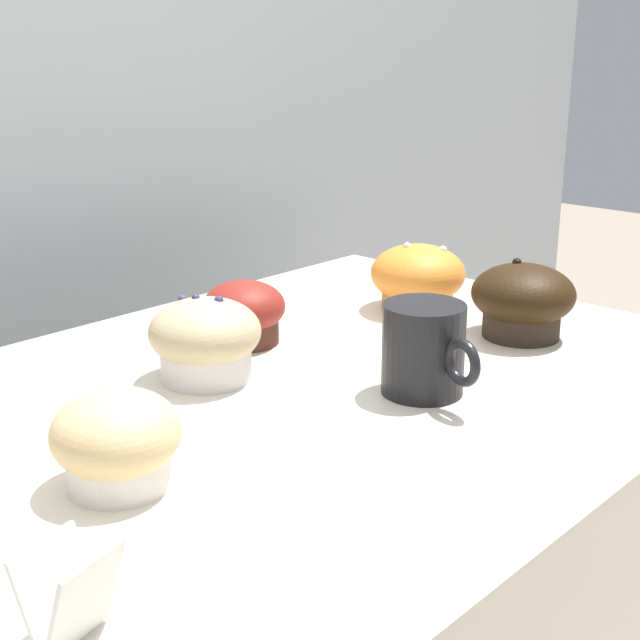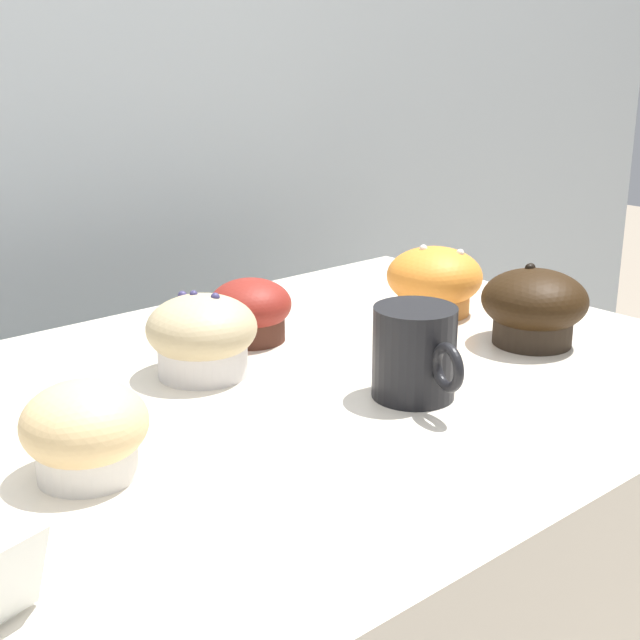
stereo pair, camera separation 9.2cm
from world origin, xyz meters
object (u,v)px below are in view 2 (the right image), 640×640
(muffin_front_center, at_px, (434,281))
(muffin_front_right, at_px, (85,431))
(muffin_back_left, at_px, (534,306))
(muffin_back_right, at_px, (201,336))
(muffin_front_left, at_px, (250,310))
(coffee_cup, at_px, (415,351))

(muffin_front_center, relative_size, muffin_front_right, 1.20)
(muffin_front_center, xyz_separation_m, muffin_back_left, (-0.00, -0.15, 0.00))
(muffin_back_right, xyz_separation_m, muffin_front_right, (-0.19, -0.12, -0.00))
(muffin_front_left, bearing_deg, muffin_front_right, -148.60)
(muffin_back_left, bearing_deg, muffin_back_right, 154.14)
(muffin_front_left, xyz_separation_m, coffee_cup, (0.02, -0.23, 0.01))
(muffin_front_center, xyz_separation_m, muffin_front_right, (-0.52, -0.11, -0.00))
(muffin_back_right, bearing_deg, coffee_cup, -56.55)
(muffin_front_center, xyz_separation_m, coffee_cup, (-0.22, -0.17, 0.01))
(muffin_front_center, bearing_deg, muffin_back_right, 178.39)
(muffin_front_center, relative_size, muffin_front_left, 1.27)
(muffin_front_right, height_order, coffee_cup, coffee_cup)
(muffin_back_right, xyz_separation_m, muffin_front_left, (0.10, 0.05, -0.01))
(muffin_front_center, relative_size, muffin_back_right, 1.06)
(muffin_back_right, height_order, coffee_cup, coffee_cup)
(muffin_back_left, xyz_separation_m, muffin_front_right, (-0.52, 0.04, -0.01))
(muffin_front_center, distance_m, muffin_front_left, 0.24)
(muffin_front_center, bearing_deg, muffin_front_right, -167.76)
(coffee_cup, bearing_deg, muffin_front_right, 169.60)
(muffin_back_left, relative_size, coffee_cup, 0.99)
(muffin_front_center, distance_m, muffin_front_right, 0.53)
(muffin_front_left, xyz_separation_m, muffin_front_right, (-0.29, -0.18, 0.00))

